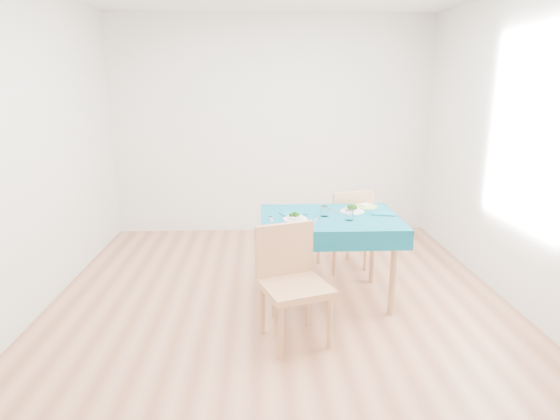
{
  "coord_description": "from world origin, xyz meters",
  "views": [
    {
      "loc": [
        -0.17,
        -3.7,
        1.81
      ],
      "look_at": [
        0.0,
        0.0,
        0.85
      ],
      "focal_mm": 30.0,
      "sensor_mm": 36.0,
      "label": 1
    }
  ],
  "objects_px": {
    "table": "(329,258)",
    "chair_near": "(295,269)",
    "chair_far": "(343,216)",
    "side_plate": "(366,206)",
    "bowl_near": "(295,216)",
    "bowl_far": "(352,209)"
  },
  "relations": [
    {
      "from": "side_plate",
      "to": "chair_far",
      "type": "bearing_deg",
      "value": 106.11
    },
    {
      "from": "table",
      "to": "chair_far",
      "type": "relative_size",
      "value": 1.06
    },
    {
      "from": "table",
      "to": "bowl_near",
      "type": "bearing_deg",
      "value": -161.23
    },
    {
      "from": "bowl_far",
      "to": "chair_far",
      "type": "bearing_deg",
      "value": 86.94
    },
    {
      "from": "bowl_near",
      "to": "table",
      "type": "bearing_deg",
      "value": 18.77
    },
    {
      "from": "table",
      "to": "chair_near",
      "type": "relative_size",
      "value": 1.02
    },
    {
      "from": "chair_far",
      "to": "bowl_near",
      "type": "relative_size",
      "value": 5.42
    },
    {
      "from": "chair_near",
      "to": "side_plate",
      "type": "height_order",
      "value": "chair_near"
    },
    {
      "from": "bowl_far",
      "to": "side_plate",
      "type": "distance_m",
      "value": 0.24
    },
    {
      "from": "bowl_near",
      "to": "side_plate",
      "type": "xyz_separation_m",
      "value": [
        0.68,
        0.41,
        -0.03
      ]
    },
    {
      "from": "table",
      "to": "bowl_far",
      "type": "relative_size",
      "value": 5.52
    },
    {
      "from": "chair_far",
      "to": "bowl_near",
      "type": "bearing_deg",
      "value": 37.88
    },
    {
      "from": "chair_near",
      "to": "chair_far",
      "type": "distance_m",
      "value": 1.58
    },
    {
      "from": "chair_near",
      "to": "side_plate",
      "type": "bearing_deg",
      "value": 35.54
    },
    {
      "from": "table",
      "to": "side_plate",
      "type": "distance_m",
      "value": 0.62
    },
    {
      "from": "table",
      "to": "chair_far",
      "type": "height_order",
      "value": "chair_far"
    },
    {
      "from": "table",
      "to": "chair_far",
      "type": "bearing_deg",
      "value": 71.44
    },
    {
      "from": "bowl_near",
      "to": "side_plate",
      "type": "height_order",
      "value": "bowl_near"
    },
    {
      "from": "table",
      "to": "bowl_near",
      "type": "relative_size",
      "value": 5.72
    },
    {
      "from": "chair_near",
      "to": "chair_far",
      "type": "height_order",
      "value": "chair_near"
    },
    {
      "from": "table",
      "to": "bowl_far",
      "type": "xyz_separation_m",
      "value": [
        0.22,
        0.13,
        0.41
      ]
    },
    {
      "from": "table",
      "to": "chair_near",
      "type": "bearing_deg",
      "value": -115.96
    }
  ]
}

